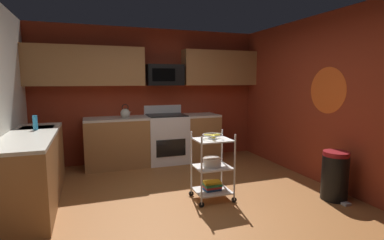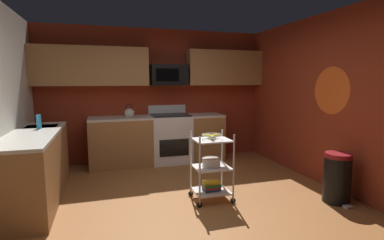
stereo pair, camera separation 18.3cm
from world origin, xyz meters
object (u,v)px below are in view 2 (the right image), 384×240
Objects in this scene: kettle at (129,113)px; trash_can at (337,178)px; fruit_bowl at (212,136)px; dish_soap_bottle at (39,122)px; oven_range at (170,138)px; mixing_bowl_large at (211,162)px; microwave at (169,75)px; rolling_cart at (212,167)px; book_stack at (211,186)px.

trash_can is at bearing -46.19° from kettle.
kettle reaches higher than fruit_bowl.
dish_soap_bottle is 0.30× the size of trash_can.
oven_range is at bearing 25.26° from dish_soap_bottle.
fruit_bowl is at bearing 160.62° from trash_can.
trash_can is at bearing -22.27° from dish_soap_bottle.
microwave is at bearing 92.83° from mixing_bowl_large.
rolling_cart is at bearing -24.22° from dish_soap_bottle.
microwave reaches higher than mixing_bowl_large.
kettle is (-0.78, -0.00, 0.52)m from oven_range.
rolling_cart reaches higher than mixing_bowl_large.
dish_soap_bottle reaches higher than rolling_cart.
kettle is 1.67m from dish_soap_bottle.
trash_can is at bearing -57.92° from microwave.
mixing_bowl_large is 0.33m from book_stack.
rolling_cart is 3.63× the size of mixing_bowl_large.
kettle is at bearing -172.06° from microwave.
mixing_bowl_large is 2.24m from kettle.
microwave reaches higher than dish_soap_bottle.
mixing_bowl_large is at bearing -180.00° from book_stack.
kettle is (-0.89, 2.00, 0.12)m from fruit_bowl.
kettle is at bearing 113.91° from fruit_bowl.
rolling_cart is 4.57× the size of dish_soap_bottle.
microwave reaches higher than oven_range.
fruit_bowl is 0.69m from book_stack.
dish_soap_bottle reaches higher than fruit_bowl.
dish_soap_bottle reaches higher than oven_range.
mixing_bowl_large is at bearing -66.18° from kettle.
book_stack is (0.00, 0.00, -0.33)m from mixing_bowl_large.
microwave is at bearing 7.94° from kettle.
fruit_bowl is 0.36m from mixing_bowl_large.
book_stack is at bearing 160.62° from trash_can.
trash_can is (1.56, -0.55, -0.12)m from rolling_cart.
fruit_bowl is at bearing -86.92° from oven_range.
kettle is 3.59m from trash_can.
dish_soap_bottle is at bearing -152.47° from microwave.
rolling_cart is at bearing -86.92° from oven_range.
book_stack is (0.00, 0.00, -0.69)m from fruit_bowl.
microwave is at bearing 27.53° from dish_soap_bottle.
book_stack is at bearing -66.09° from kettle.
fruit_bowl is 1.03× the size of kettle.
dish_soap_bottle is at bearing 157.73° from trash_can.
kettle reaches higher than trash_can.
trash_can is (1.56, -0.55, 0.14)m from book_stack.
microwave is (-0.00, 0.10, 1.22)m from oven_range.
dish_soap_bottle is at bearing 155.78° from book_stack.
mixing_bowl_large is at bearing -87.17° from microwave.
rolling_cart is 1.39× the size of trash_can.
kettle is (-0.88, 2.00, 0.48)m from mixing_bowl_large.
mixing_bowl_large is at bearing 180.00° from fruit_bowl.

